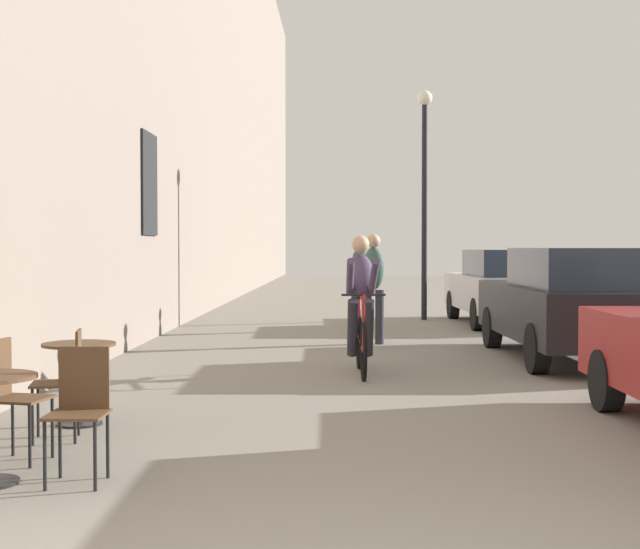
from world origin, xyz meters
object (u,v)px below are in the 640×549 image
Objects in this scene: cafe_table_mid at (79,366)px; cyclist_on_bicycle at (361,308)px; cafe_chair_near_toward_wall at (11,391)px; pedestrian_near at (373,282)px; cafe_chair_near_toward_street at (80,404)px; street_lamp at (425,175)px; cafe_chair_mid_toward_street at (66,376)px; parked_car_second at (574,302)px; parked_car_third at (505,286)px; pedestrian_mid at (360,277)px.

cyclist_on_bicycle is at bearing 52.57° from cafe_table_mid.
pedestrian_near is (2.92, 7.94, 0.48)m from cafe_chair_near_toward_wall.
pedestrian_near is at bearing 75.10° from cafe_chair_near_toward_street.
street_lamp reaches higher than cyclist_on_bicycle.
cyclist_on_bicycle is at bearing 57.96° from cafe_chair_mid_toward_street.
cafe_chair_near_toward_street is at bearing -104.85° from street_lamp.
cyclist_on_bicycle is 8.50m from street_lamp.
cyclist_on_bicycle is (2.55, 3.33, 0.29)m from cafe_table_mid.
parked_car_second is at bearing 52.60° from cafe_chair_near_toward_street.
parked_car_second is 1.02× the size of parked_car_third.
parked_car_second reaches higher than parked_car_third.
street_lamp is at bearing 75.23° from pedestrian_near.
pedestrian_mid is at bearing 79.17° from cafe_chair_near_toward_street.
street_lamp is at bearing 71.52° from cafe_chair_mid_toward_street.
cafe_chair_mid_toward_street is 7.73m from pedestrian_near.
pedestrian_near is (2.82, 6.59, 0.48)m from cafe_table_mid.
cafe_chair_near_toward_wall is 1.35m from cafe_table_mid.
street_lamp is 3.00m from parked_car_third.
street_lamp is (1.26, 4.77, 2.11)m from pedestrian_near.
cafe_chair_near_toward_street is 0.50× the size of pedestrian_near.
cafe_table_mid is (0.10, 1.35, 0.00)m from cafe_chair_near_toward_wall.
street_lamp is at bearing 70.25° from cafe_table_mid.
cafe_chair_near_toward_street is 0.18× the size of street_lamp.
parked_car_second is (5.44, 5.20, 0.29)m from cafe_chair_mid_toward_street.
pedestrian_near is at bearing -104.77° from street_lamp.
pedestrian_near is 2.48m from pedestrian_mid.
pedestrian_near is 4.60m from parked_car_third.
cyclist_on_bicycle is (2.47, 3.95, 0.29)m from cafe_chair_mid_toward_street.
cafe_table_mid is at bearing -140.28° from parked_car_second.
cyclist_on_bicycle is 0.99× the size of pedestrian_near.
cafe_chair_mid_toward_street is 0.20× the size of parked_car_second.
cafe_chair_near_toward_wall is at bearing -108.20° from street_lamp.
cafe_chair_near_toward_wall is 0.51× the size of cyclist_on_bicycle.
pedestrian_near reaches higher than cyclist_on_bicycle.
cafe_chair_near_toward_street is 0.86m from cafe_chair_near_toward_wall.
parked_car_third is at bearing 63.02° from cafe_chair_mid_toward_street.
street_lamp is (4.01, 11.99, 2.59)m from cafe_chair_mid_toward_street.
cyclist_on_bicycle is 0.40× the size of parked_car_second.
parked_car_second reaches higher than cafe_chair_near_toward_street.
pedestrian_near is at bearing 85.19° from cyclist_on_bicycle.
cafe_chair_near_toward_wall is at bearing -110.20° from pedestrian_near.
parked_car_third is (1.52, -1.12, -2.32)m from street_lamp.
parked_car_third is at bearing 63.79° from cafe_chair_near_toward_wall.
cyclist_on_bicycle reaches higher than parked_car_second.
cyclist_on_bicycle is at bearing -91.13° from pedestrian_mid.
parked_car_third is (3.06, 6.91, -0.03)m from cyclist_on_bicycle.
pedestrian_mid is (2.59, 9.69, 0.48)m from cafe_chair_mid_toward_street.
pedestrian_mid reaches higher than cafe_chair_near_toward_street.
pedestrian_near is 3.36m from parked_car_second.
cafe_table_mid is 0.17× the size of parked_car_third.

